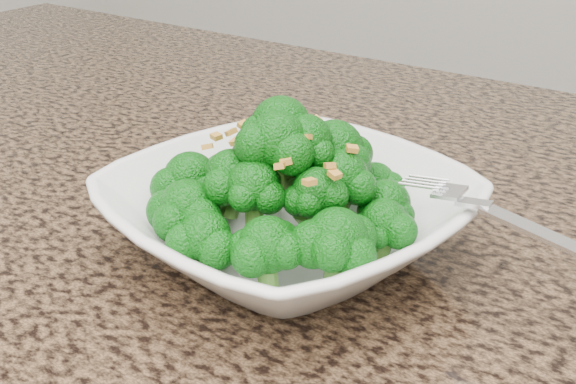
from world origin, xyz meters
The scene contains 5 objects.
granite_counter centered at (0.00, 0.30, 0.89)m, with size 1.64×1.04×0.03m, color brown.
bowl centered at (0.09, 0.31, 0.93)m, with size 0.24×0.24×0.06m, color white.
broccoli_pile centered at (0.09, 0.31, 1.00)m, with size 0.21×0.21×0.07m, color #0B640D, non-canonical shape.
garlic_topping centered at (0.09, 0.31, 1.03)m, with size 0.13×0.13×0.01m, color gold, non-canonical shape.
fork centered at (0.22, 0.34, 0.97)m, with size 0.18×0.03×0.01m, color silver, non-canonical shape.
Camera 1 is at (0.35, -0.06, 1.17)m, focal length 45.00 mm.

